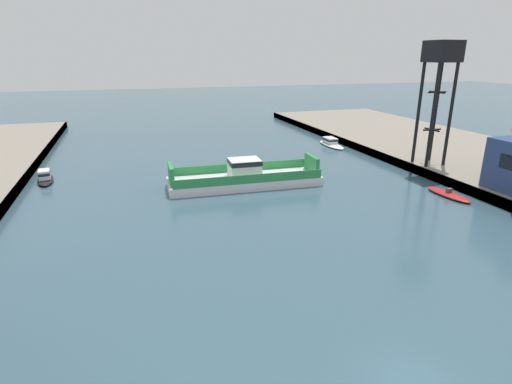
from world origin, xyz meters
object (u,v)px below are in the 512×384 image
chain_ferry (245,177)px  crane_tower (441,66)px  moored_boat_mid_left (331,143)px  moored_boat_far_left (45,177)px  moored_boat_mid_right (448,194)px

chain_ferry → crane_tower: size_ratio=1.18×
moored_boat_mid_left → moored_boat_far_left: 47.15m
moored_boat_mid_right → moored_boat_far_left: moored_boat_far_left is taller
chain_ferry → moored_boat_mid_left: (21.79, 18.22, -0.52)m
moored_boat_mid_right → moored_boat_far_left: bearing=155.8°
crane_tower → moored_boat_mid_right: bearing=-116.7°
moored_boat_mid_left → moored_boat_far_left: (-46.31, -8.84, 0.09)m
chain_ferry → crane_tower: crane_tower is taller
chain_ferry → moored_boat_far_left: bearing=159.1°
chain_ferry → moored_boat_mid_right: chain_ferry is taller
moored_boat_mid_right → crane_tower: 17.96m
moored_boat_mid_right → crane_tower: size_ratio=0.39×
chain_ferry → moored_boat_far_left: (-24.52, 9.38, -0.43)m
moored_boat_mid_right → moored_boat_far_left: 50.71m
moored_boat_far_left → moored_boat_mid_left: bearing=10.8°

